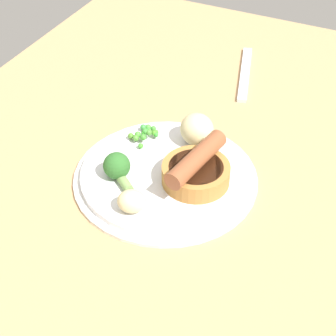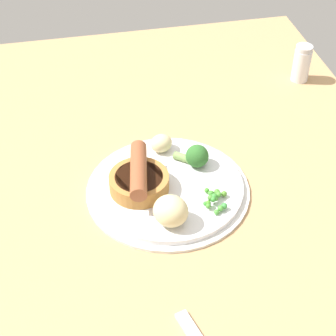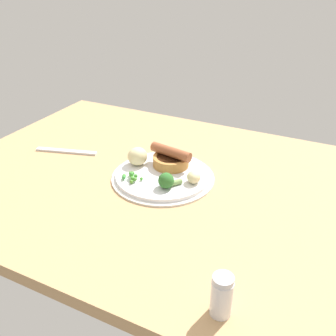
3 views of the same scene
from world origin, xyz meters
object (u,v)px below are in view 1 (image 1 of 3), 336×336
object	(u,v)px
broccoli_floret_near	(117,167)
fork	(245,74)
sausage_pudding	(196,170)
potato_chunk_1	(133,202)
pea_pile	(145,133)
potato_chunk_0	(197,129)
dinner_plate	(165,176)

from	to	relation	value
broccoli_floret_near	fork	xyz separation A→B (cm)	(35.34, -6.19, -2.89)
sausage_pudding	potato_chunk_1	distance (cm)	10.04
pea_pile	potato_chunk_0	distance (cm)	7.93
sausage_pudding	potato_chunk_1	bearing A→B (deg)	-20.89
pea_pile	fork	xyz separation A→B (cm)	(25.94, -6.87, -2.08)
dinner_plate	potato_chunk_0	distance (cm)	8.76
potato_chunk_1	fork	xyz separation A→B (cm)	(40.16, -1.25, -2.60)
dinner_plate	fork	bearing A→B (deg)	-1.35
potato_chunk_0	potato_chunk_1	world-z (taller)	potato_chunk_0
dinner_plate	fork	size ratio (longest dim) A/B	1.45
potato_chunk_0	potato_chunk_1	bearing A→B (deg)	173.86
potato_chunk_0	broccoli_floret_near	bearing A→B (deg)	150.42
sausage_pudding	potato_chunk_0	world-z (taller)	sausage_pudding
broccoli_floret_near	fork	distance (cm)	36.00
pea_pile	fork	bearing A→B (deg)	-14.82
broccoli_floret_near	potato_chunk_0	world-z (taller)	potato_chunk_0
potato_chunk_0	potato_chunk_1	distance (cm)	16.80
sausage_pudding	dinner_plate	bearing A→B (deg)	-80.28
pea_pile	broccoli_floret_near	size ratio (longest dim) A/B	1.00
potato_chunk_0	fork	bearing A→B (deg)	1.32
sausage_pudding	pea_pile	bearing A→B (deg)	-107.88
dinner_plate	potato_chunk_0	xyz separation A→B (cm)	(8.05, -1.29, 3.22)
potato_chunk_1	fork	distance (cm)	40.26
dinner_plate	pea_pile	bearing A→B (deg)	47.64
dinner_plate	pea_pile	size ratio (longest dim) A/B	4.68
fork	dinner_plate	bearing A→B (deg)	162.63
broccoli_floret_near	potato_chunk_1	world-z (taller)	broccoli_floret_near
potato_chunk_1	dinner_plate	bearing A→B (deg)	-3.37
pea_pile	fork	distance (cm)	26.91
sausage_pudding	pea_pile	world-z (taller)	sausage_pudding
pea_pile	broccoli_floret_near	bearing A→B (deg)	-175.92
broccoli_floret_near	sausage_pudding	bearing A→B (deg)	-121.86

